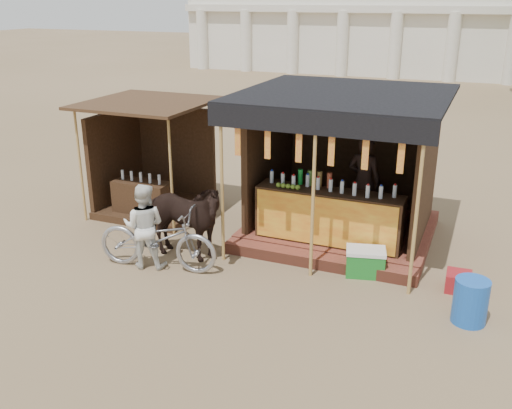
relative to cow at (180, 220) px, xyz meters
name	(u,v)px	position (x,y,z in m)	size (l,w,h in m)	color
ground	(215,308)	(1.30, -1.31, -0.72)	(120.00, 120.00, 0.00)	#846B4C
main_stall	(342,186)	(2.32, 2.05, 0.31)	(3.60, 3.61, 2.78)	brown
secondary_stall	(149,171)	(-1.87, 1.93, 0.13)	(2.40, 2.40, 2.38)	#3C2416
cow	(180,220)	(0.00, 0.00, 0.00)	(0.78, 1.71, 1.44)	black
motorbike	(157,238)	(-0.18, -0.48, -0.17)	(0.73, 2.08, 1.10)	#999AA1
bystander	(144,226)	(-0.42, -0.49, 0.02)	(0.72, 0.56, 1.48)	silver
blue_barrel	(470,301)	(4.80, -0.27, -0.39)	(0.48, 0.48, 0.66)	#1752B3
red_crate	(458,282)	(4.59, 0.66, -0.57)	(0.38, 0.41, 0.30)	maroon
cooler	(365,262)	(3.12, 0.63, -0.49)	(0.73, 0.58, 0.46)	#1A7625
background_building	(409,3)	(-0.70, 28.63, 3.26)	(26.00, 7.45, 8.18)	silver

